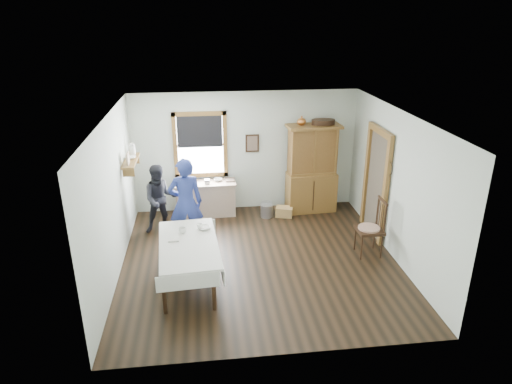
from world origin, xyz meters
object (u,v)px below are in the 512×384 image
at_px(work_counter, 206,199).
at_px(pail, 267,210).
at_px(spindle_chair, 370,227).
at_px(wicker_basket, 284,212).
at_px(figure_dark, 161,201).
at_px(dining_table, 190,263).
at_px(china_hutch, 312,169).
at_px(woman_blue, 186,206).

distance_m(work_counter, pail, 1.39).
distance_m(work_counter, spindle_chair, 3.71).
relative_size(work_counter, wicker_basket, 3.66).
height_order(spindle_chair, figure_dark, figure_dark).
bearing_deg(work_counter, dining_table, -97.14).
relative_size(dining_table, pail, 6.32).
distance_m(dining_table, figure_dark, 2.15).
xyz_separation_m(work_counter, spindle_chair, (3.00, -2.18, 0.17)).
height_order(work_counter, figure_dark, figure_dark).
bearing_deg(spindle_chair, china_hutch, 104.72).
xyz_separation_m(china_hutch, woman_blue, (-2.78, -1.38, -0.18)).
bearing_deg(work_counter, china_hutch, -1.35).
relative_size(spindle_chair, figure_dark, 0.83).
height_order(dining_table, figure_dark, figure_dark).
xyz_separation_m(china_hutch, pail, (-1.05, -0.25, -0.85)).
distance_m(china_hutch, wicker_basket, 1.14).
relative_size(pail, wicker_basket, 0.80).
xyz_separation_m(spindle_chair, wicker_basket, (-1.26, 1.87, -0.45)).
height_order(dining_table, pail, dining_table).
bearing_deg(work_counter, figure_dark, -142.52).
distance_m(dining_table, spindle_chair, 3.37).
bearing_deg(pail, figure_dark, -169.09).
distance_m(dining_table, wicker_basket, 3.21).
height_order(dining_table, woman_blue, woman_blue).
xyz_separation_m(wicker_basket, woman_blue, (-2.12, -1.10, 0.72)).
relative_size(spindle_chair, wicker_basket, 3.03).
bearing_deg(pail, wicker_basket, -3.55).
bearing_deg(pail, woman_blue, -146.88).
bearing_deg(pail, work_counter, 167.98).
distance_m(work_counter, woman_blue, 1.53).
bearing_deg(figure_dark, pail, 0.47).
distance_m(china_hutch, woman_blue, 3.11).
bearing_deg(work_counter, pail, -12.54).
relative_size(work_counter, dining_table, 0.72).
height_order(china_hutch, spindle_chair, china_hutch).
xyz_separation_m(work_counter, figure_dark, (-0.92, -0.72, 0.28)).
height_order(china_hutch, pail, china_hutch).
relative_size(pail, figure_dark, 0.22).
bearing_deg(wicker_basket, china_hutch, 22.57).
bearing_deg(dining_table, woman_blue, 92.78).
xyz_separation_m(china_hutch, dining_table, (-2.71, -2.73, -0.63)).
relative_size(wicker_basket, woman_blue, 0.22).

